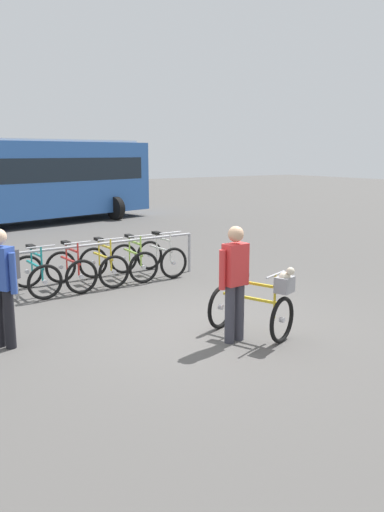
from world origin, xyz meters
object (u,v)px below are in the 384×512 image
Objects in this scene: person_with_featured_bike at (235,279)px; pedestrian_with_backpack at (2,280)px; racked_bike_lime at (133,261)px; bus_distant at (22,177)px; featured_bicycle at (258,304)px; racked_bike_teal at (36,275)px; racked_bike_yellow at (103,265)px; racked_bike_white at (161,257)px; racked_bike_red at (71,270)px.

pedestrian_with_backpack is (-2.74, 1.54, 0.03)m from person_with_featured_bike.
bus_distant is (0.39, 9.63, 1.37)m from racked_bike_lime.
featured_bicycle is 0.77× the size of pedestrian_with_backpack.
racked_bike_teal is 10.15m from bus_distant.
racked_bike_yellow is at bearing 45.10° from pedestrian_with_backpack.
racked_bike_white is (2.80, 0.15, -0.00)m from racked_bike_teal.
racked_bike_white is 0.68× the size of person_with_featured_bike.
featured_bicycle is at bearing -100.99° from racked_bike_white.
bus_distant reaches higher than pedestrian_with_backpack.
bus_distant reaches higher than person_with_featured_bike.
bus_distant reaches higher than racked_bike_lime.
person_with_featured_bike is 3.14m from pedestrian_with_backpack.
bus_distant is (0.90, 13.77, 0.83)m from person_with_featured_bike.
racked_bike_white is 4.38m from person_with_featured_bike.
featured_bicycle is at bearing -91.64° from racked_bike_lime.
person_with_featured_bike is (0.89, -4.06, 0.54)m from racked_bike_red.
pedestrian_with_backpack is at bearing 153.22° from featured_bicycle.
person_with_featured_bike is at bearing -29.25° from pedestrian_with_backpack.
pedestrian_with_backpack is (-2.55, -2.56, 0.57)m from racked_bike_yellow.
racked_bike_lime is at bearing 3.06° from racked_bike_red.
racked_bike_red is 0.70m from racked_bike_yellow.
racked_bike_teal is 1.02× the size of racked_bike_red.
racked_bike_yellow is 4.18m from featured_bicycle.
bus_distant is at bearing 75.67° from racked_bike_teal.
pedestrian_with_backpack is (-1.15, -2.49, 0.57)m from racked_bike_teal.
racked_bike_teal is at bearing -176.94° from racked_bike_yellow.
racked_bike_white is 9.70m from bus_distant.
racked_bike_teal is at bearing -176.94° from racked_bike_lime.
racked_bike_teal is at bearing -176.94° from racked_bike_red.
racked_bike_red is at bearing 53.71° from pedestrian_with_backpack.
pedestrian_with_backpack is at bearing -106.59° from bus_distant.
featured_bicycle is (-0.12, -4.18, 0.12)m from racked_bike_lime.
racked_bike_lime is at bearing 3.06° from racked_bike_yellow.
featured_bicycle is 0.77× the size of person_with_featured_bike.
racked_bike_lime is 4.18m from featured_bicycle.
racked_bike_lime is 0.90× the size of featured_bicycle.
featured_bicycle reaches higher than racked_bike_teal.
racked_bike_white is 4.30m from featured_bicycle.
racked_bike_red is 4.30m from featured_bicycle.
racked_bike_yellow and racked_bike_lime have the same top height.
person_with_featured_bike is (-0.39, 0.04, 0.42)m from featured_bicycle.
person_with_featured_bike is at bearing -93.74° from bus_distant.
pedestrian_with_backpack reaches higher than featured_bicycle.
bus_distant is at bearing 86.26° from person_with_featured_bike.
racked_bike_lime is 0.70m from racked_bike_white.
pedestrian_with_backpack reaches higher than racked_bike_red.
person_with_featured_bike reaches higher than racked_bike_lime.
racked_bike_red and racked_bike_yellow have the same top height.
racked_bike_teal and racked_bike_red have the same top height.
bus_distant is at bearing 91.83° from racked_bike_white.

